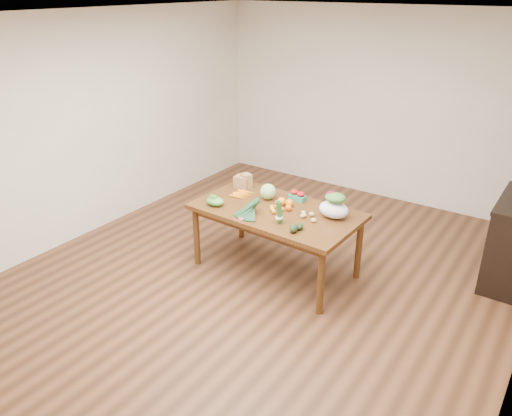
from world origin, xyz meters
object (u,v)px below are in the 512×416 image
Objects in this scene: cabbage at (268,192)px; salad_bag at (334,206)px; dining_table at (276,240)px; mandarin_cluster at (277,207)px; asparagus_bundle at (279,212)px; kale_bunch at (247,210)px; paper_bag at (242,181)px.

cabbage is 0.81m from salad_bag.
mandarin_cluster is (0.03, -0.03, 0.42)m from dining_table.
asparagus_bundle is (0.21, -0.27, 0.50)m from dining_table.
cabbage reaches higher than kale_bunch.
mandarin_cluster is at bearing -40.29° from cabbage.
cabbage is 0.63m from asparagus_bundle.
salad_bag reaches higher than kale_bunch.
mandarin_cluster is at bearing 128.51° from asparagus_bundle.
dining_table is 0.58m from kale_bunch.
paper_bag is 0.46m from cabbage.
cabbage reaches higher than paper_bag.
kale_bunch is at bearing -146.18° from salad_bag.
mandarin_cluster is 0.57× the size of salad_bag.
kale_bunch is (-0.18, -0.30, 0.04)m from mandarin_cluster.
dining_table is at bearing -38.91° from cabbage.
cabbage is at bearing -15.33° from paper_bag.
mandarin_cluster is at bearing -160.56° from salad_bag.
paper_bag is 0.60× the size of kale_bunch.
dining_table is at bearing 128.94° from asparagus_bundle.
paper_bag is 1.04m from asparagus_bundle.
paper_bag is (-0.66, 0.30, 0.46)m from dining_table.
mandarin_cluster is 0.60m from salad_bag.
cabbage is 0.56× the size of salad_bag.
salad_bag is (1.25, -0.14, 0.04)m from paper_bag.
paper_bag is at bearing 164.67° from cabbage.
asparagus_bundle is at bearing -33.43° from paper_bag.
salad_bag is (0.81, -0.01, 0.03)m from cabbage.
kale_bunch is at bearing -120.80° from mandarin_cluster.
salad_bag reaches higher than mandarin_cluster.
asparagus_bundle is at bearing -53.33° from mandarin_cluster.
asparagus_bundle is (0.18, -0.24, 0.08)m from mandarin_cluster.
kale_bunch reaches higher than mandarin_cluster.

